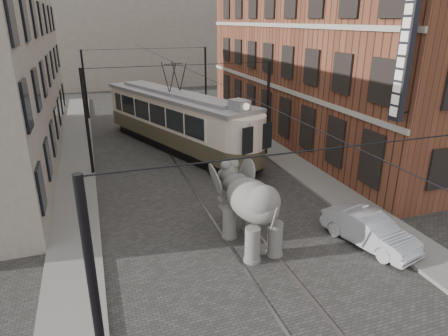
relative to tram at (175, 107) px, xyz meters
name	(u,v)px	position (x,y,z in m)	size (l,w,h in m)	color
ground	(218,204)	(-0.05, -9.48, -2.86)	(120.00, 120.00, 0.00)	#3E3C39
tram_rails	(218,204)	(-0.05, -9.48, -2.85)	(1.54, 80.00, 0.02)	slate
sidewalk_right	(327,187)	(5.95, -9.48, -2.79)	(2.00, 60.00, 0.15)	slate
sidewalk_left	(75,224)	(-6.55, -9.48, -2.79)	(2.00, 60.00, 0.15)	slate
brick_building	(326,55)	(10.95, -0.48, 3.14)	(8.00, 26.00, 12.00)	brown
distant_block	(125,30)	(-0.05, 30.52, 4.14)	(28.00, 10.00, 14.00)	gray
catenary	(188,120)	(-0.25, -4.48, 0.14)	(11.00, 30.20, 6.00)	black
tram	(175,107)	(0.00, 0.00, 0.00)	(2.98, 14.43, 5.73)	beige
elephant	(252,211)	(0.05, -13.40, -1.36)	(2.71, 4.92, 3.01)	#65635E
parked_car	(370,230)	(4.45, -14.83, -2.22)	(1.38, 3.93, 1.30)	#B3B2B7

